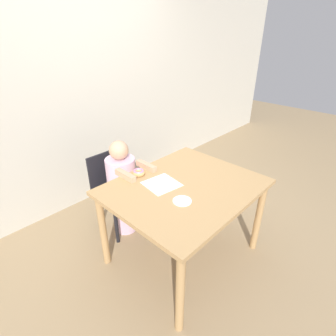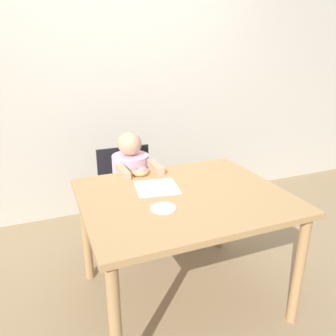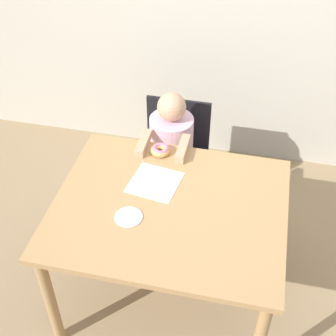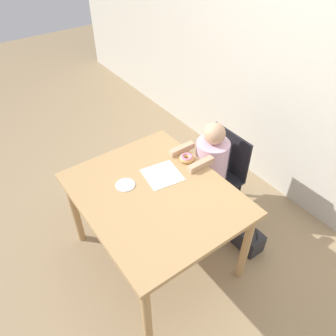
# 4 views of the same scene
# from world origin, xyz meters

# --- Properties ---
(ground_plane) EXTENTS (12.00, 12.00, 0.00)m
(ground_plane) POSITION_xyz_m (0.00, 0.00, 0.00)
(ground_plane) COLOR #997F5B
(wall_back) EXTENTS (8.00, 0.05, 2.50)m
(wall_back) POSITION_xyz_m (0.00, 1.49, 1.25)
(wall_back) COLOR beige
(wall_back) RESTS_ON ground_plane
(dining_table) EXTENTS (1.20, 0.99, 0.76)m
(dining_table) POSITION_xyz_m (0.00, 0.00, 0.66)
(dining_table) COLOR tan
(dining_table) RESTS_ON ground_plane
(chair) EXTENTS (0.43, 0.37, 0.82)m
(chair) POSITION_xyz_m (-0.14, 0.78, 0.43)
(chair) COLOR black
(chair) RESTS_ON ground_plane
(child_figure) EXTENTS (0.29, 0.48, 0.99)m
(child_figure) POSITION_xyz_m (-0.14, 0.67, 0.49)
(child_figure) COLOR silver
(child_figure) RESTS_ON ground_plane
(donut) EXTENTS (0.11, 0.11, 0.05)m
(donut) POSITION_xyz_m (-0.14, 0.40, 0.78)
(donut) COLOR tan
(donut) RESTS_ON dining_table
(napkin) EXTENTS (0.29, 0.29, 0.00)m
(napkin) POSITION_xyz_m (-0.12, 0.15, 0.76)
(napkin) COLOR white
(napkin) RESTS_ON dining_table
(handbag) EXTENTS (0.33, 0.16, 0.32)m
(handbag) POSITION_xyz_m (0.34, 0.69, 0.10)
(handbag) COLOR #232328
(handbag) RESTS_ON ground_plane
(plate) EXTENTS (0.14, 0.14, 0.01)m
(plate) POSITION_xyz_m (-0.18, -0.13, 0.76)
(plate) COLOR white
(plate) RESTS_ON dining_table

